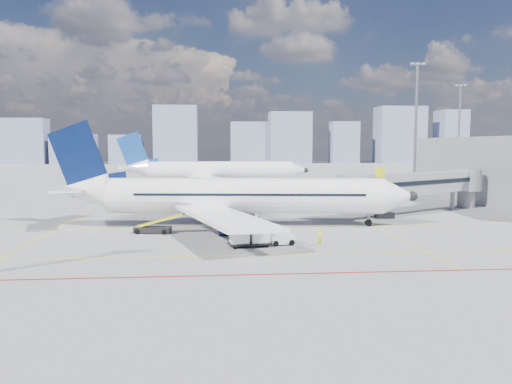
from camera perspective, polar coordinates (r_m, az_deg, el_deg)
ground at (r=46.14m, az=-0.49°, el=-5.60°), size 420.00×420.00×0.00m
apron_markings at (r=42.28m, az=-0.87°, el=-6.62°), size 90.00×35.12×0.01m
jet_bridge at (r=67.85m, az=18.58°, el=0.85°), size 23.55×15.78×6.30m
terminal_block at (r=83.42m, az=26.53°, el=2.23°), size 10.00×42.00×10.00m
floodlight_mast_ne at (r=108.48m, az=17.80°, el=7.70°), size 3.20×0.61×25.45m
floodlight_mast_far at (r=151.56m, az=22.19°, el=6.84°), size 3.20×0.61×25.45m
distant_skyline at (r=235.47m, az=-1.95°, el=6.02°), size 249.66×15.84×26.88m
main_aircraft at (r=54.30m, az=-3.06°, el=-0.50°), size 39.92×34.72×11.68m
second_aircraft at (r=107.10m, az=-4.98°, el=2.42°), size 40.77×35.53×11.88m
baggage_tug at (r=44.17m, az=2.80°, el=-5.20°), size 2.26×1.66×1.43m
cargo_dolly at (r=43.27m, az=-0.77°, el=-4.88°), size 3.80×2.10×1.98m
belt_loader at (r=50.88m, az=-11.60°, el=-4.05°), size 5.25×2.04×2.11m
ramp_worker at (r=43.97m, az=7.30°, el=-5.15°), size 0.67×0.68×1.58m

